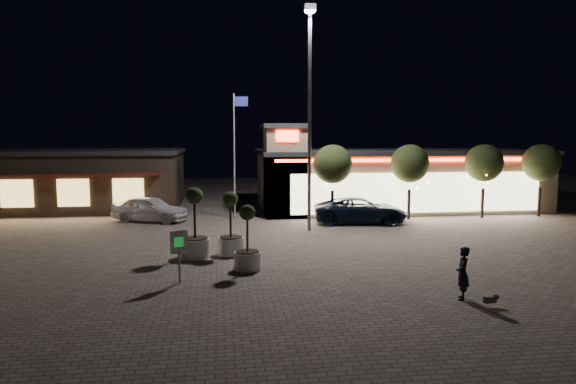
{
  "coord_description": "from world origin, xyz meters",
  "views": [
    {
      "loc": [
        -3.02,
        -20.1,
        5.33
      ],
      "look_at": [
        0.53,
        6.0,
        2.43
      ],
      "focal_mm": 32.0,
      "sensor_mm": 36.0,
      "label": 1
    }
  ],
  "objects": [
    {
      "name": "ground",
      "position": [
        0.0,
        0.0,
        0.0
      ],
      "size": [
        90.0,
        90.0,
        0.0
      ],
      "primitive_type": "plane",
      "color": "#72655C",
      "rests_on": "ground"
    },
    {
      "name": "retail_building",
      "position": [
        9.51,
        15.82,
        2.21
      ],
      "size": [
        20.4,
        8.4,
        6.1
      ],
      "color": "tan",
      "rests_on": "ground"
    },
    {
      "name": "restaurant_building",
      "position": [
        -14.0,
        19.97,
        2.16
      ],
      "size": [
        16.4,
        11.0,
        4.3
      ],
      "color": "#382D23",
      "rests_on": "ground"
    },
    {
      "name": "floodlight_pole",
      "position": [
        2.0,
        8.0,
        7.02
      ],
      "size": [
        0.6,
        0.4,
        12.38
      ],
      "color": "gray",
      "rests_on": "ground"
    },
    {
      "name": "flagpole",
      "position": [
        -1.9,
        13.0,
        4.74
      ],
      "size": [
        0.95,
        0.1,
        8.0
      ],
      "color": "white",
      "rests_on": "ground"
    },
    {
      "name": "string_tree_a",
      "position": [
        4.0,
        11.0,
        3.56
      ],
      "size": [
        2.42,
        2.42,
        4.79
      ],
      "color": "#332319",
      "rests_on": "ground"
    },
    {
      "name": "string_tree_b",
      "position": [
        9.0,
        11.0,
        3.56
      ],
      "size": [
        2.42,
        2.42,
        4.79
      ],
      "color": "#332319",
      "rests_on": "ground"
    },
    {
      "name": "string_tree_c",
      "position": [
        14.0,
        11.0,
        3.56
      ],
      "size": [
        2.42,
        2.42,
        4.79
      ],
      "color": "#332319",
      "rests_on": "ground"
    },
    {
      "name": "string_tree_d",
      "position": [
        18.0,
        11.0,
        3.56
      ],
      "size": [
        2.42,
        2.42,
        4.79
      ],
      "color": "#332319",
      "rests_on": "ground"
    },
    {
      "name": "pickup_truck",
      "position": [
        5.56,
        10.03,
        0.79
      ],
      "size": [
        5.99,
        3.38,
        1.58
      ],
      "primitive_type": "imported",
      "rotation": [
        0.0,
        0.0,
        1.43
      ],
      "color": "black",
      "rests_on": "ground"
    },
    {
      "name": "white_sedan",
      "position": [
        -7.27,
        12.38,
        0.8
      ],
      "size": [
        5.08,
        3.5,
        1.61
      ],
      "primitive_type": "imported",
      "rotation": [
        0.0,
        0.0,
        1.19
      ],
      "color": "silver",
      "rests_on": "ground"
    },
    {
      "name": "pedestrian",
      "position": [
        4.81,
        -4.74,
        0.87
      ],
      "size": [
        0.64,
        0.75,
        1.75
      ],
      "primitive_type": "imported",
      "rotation": [
        0.0,
        0.0,
        -1.99
      ],
      "color": "black",
      "rests_on": "ground"
    },
    {
      "name": "dog",
      "position": [
        5.39,
        -5.56,
        0.26
      ],
      "size": [
        0.5,
        0.19,
        0.27
      ],
      "color": "#59514C",
      "rests_on": "ground"
    },
    {
      "name": "planter_left",
      "position": [
        -4.08,
        2.3,
        0.96
      ],
      "size": [
        1.27,
        1.27,
        3.11
      ],
      "color": "white",
      "rests_on": "ground"
    },
    {
      "name": "planter_mid",
      "position": [
        -1.92,
        -0.02,
        0.81
      ],
      "size": [
        1.07,
        1.07,
        2.62
      ],
      "color": "white",
      "rests_on": "ground"
    },
    {
      "name": "planter_right",
      "position": [
        -2.52,
        2.69,
        0.88
      ],
      "size": [
        1.16,
        1.16,
        2.85
      ],
      "color": "white",
      "rests_on": "ground"
    },
    {
      "name": "valet_sign",
      "position": [
        -4.48,
        -1.58,
        1.36
      ],
      "size": [
        0.61,
        0.29,
        1.94
      ],
      "color": "gray",
      "rests_on": "ground"
    }
  ]
}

